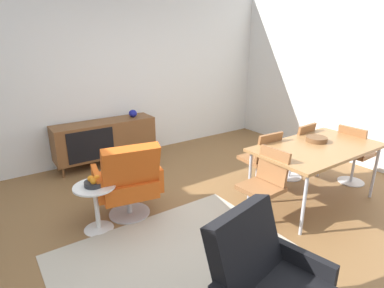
# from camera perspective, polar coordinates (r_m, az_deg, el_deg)

# --- Properties ---
(ground_plane) EXTENTS (8.32, 8.32, 0.00)m
(ground_plane) POSITION_cam_1_polar(r_m,az_deg,el_deg) (3.63, 1.29, -14.32)
(ground_plane) COLOR brown
(wall_back) EXTENTS (6.80, 0.12, 2.80)m
(wall_back) POSITION_cam_1_polar(r_m,az_deg,el_deg) (5.39, -15.41, 12.00)
(wall_back) COLOR silver
(wall_back) RESTS_ON ground_plane
(wall_right) EXTENTS (0.12, 5.60, 2.80)m
(wall_right) POSITION_cam_1_polar(r_m,az_deg,el_deg) (5.59, 29.51, 10.49)
(wall_right) COLOR silver
(wall_right) RESTS_ON ground_plane
(sideboard) EXTENTS (1.60, 0.45, 0.72)m
(sideboard) POSITION_cam_1_polar(r_m,az_deg,el_deg) (5.24, -15.54, 1.01)
(sideboard) COLOR brown
(sideboard) RESTS_ON ground_plane
(vase_cobalt) EXTENTS (0.14, 0.14, 0.12)m
(vase_cobalt) POSITION_cam_1_polar(r_m,az_deg,el_deg) (5.33, -10.72, 5.49)
(vase_cobalt) COLOR navy
(vase_cobalt) RESTS_ON sideboard
(dining_table) EXTENTS (1.60, 0.90, 0.74)m
(dining_table) POSITION_cam_1_polar(r_m,az_deg,el_deg) (4.09, 21.84, -0.92)
(dining_table) COLOR olive
(dining_table) RESTS_ON ground_plane
(wooden_bowl_on_table) EXTENTS (0.26, 0.26, 0.06)m
(wooden_bowl_on_table) POSITION_cam_1_polar(r_m,az_deg,el_deg) (4.24, 21.73, 0.80)
(wooden_bowl_on_table) COLOR brown
(wooden_bowl_on_table) RESTS_ON dining_table
(dining_chair_back_left) EXTENTS (0.43, 0.45, 0.86)m
(dining_chair_back_left) POSITION_cam_1_polar(r_m,az_deg,el_deg) (4.22, 12.50, -2.68)
(dining_chair_back_left) COLOR brown
(dining_chair_back_left) RESTS_ON ground_plane
(dining_chair_near_window) EXTENTS (0.44, 0.42, 0.86)m
(dining_chair_near_window) POSITION_cam_1_polar(r_m,az_deg,el_deg) (3.51, 13.08, -7.28)
(dining_chair_near_window) COLOR brown
(dining_chair_near_window) RESTS_ON ground_plane
(dining_chair_back_right) EXTENTS (0.43, 0.45, 0.86)m
(dining_chair_back_right) POSITION_cam_1_polar(r_m,az_deg,el_deg) (4.74, 18.39, -0.80)
(dining_chair_back_right) COLOR brown
(dining_chair_back_right) RESTS_ON ground_plane
(dining_chair_far_end) EXTENTS (0.43, 0.41, 0.86)m
(dining_chair_far_end) POSITION_cam_1_polar(r_m,az_deg,el_deg) (4.90, 27.39, -1.37)
(dining_chair_far_end) COLOR brown
(dining_chair_far_end) RESTS_ON ground_plane
(lounge_chair_red) EXTENTS (0.80, 0.75, 0.95)m
(lounge_chair_red) POSITION_cam_1_polar(r_m,az_deg,el_deg) (3.61, -11.51, -6.46)
(lounge_chair_red) COLOR #D85919
(lounge_chair_red) RESTS_ON ground_plane
(armchair_black_shell) EXTENTS (0.81, 0.76, 0.95)m
(armchair_black_shell) POSITION_cam_1_polar(r_m,az_deg,el_deg) (2.27, 13.23, -23.95)
(armchair_black_shell) COLOR black
(armchair_black_shell) RESTS_ON ground_plane
(side_table_round) EXTENTS (0.44, 0.44, 0.52)m
(side_table_round) POSITION_cam_1_polar(r_m,az_deg,el_deg) (3.54, -17.07, -10.16)
(side_table_round) COLOR white
(side_table_round) RESTS_ON ground_plane
(fruit_bowl) EXTENTS (0.20, 0.20, 0.11)m
(fruit_bowl) POSITION_cam_1_polar(r_m,az_deg,el_deg) (3.43, -17.44, -6.65)
(fruit_bowl) COLOR #262628
(fruit_bowl) RESTS_ON side_table_round
(area_rug) EXTENTS (2.20, 1.70, 0.01)m
(area_rug) POSITION_cam_1_polar(r_m,az_deg,el_deg) (3.12, -2.15, -20.59)
(area_rug) COLOR #B7AD99
(area_rug) RESTS_ON ground_plane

